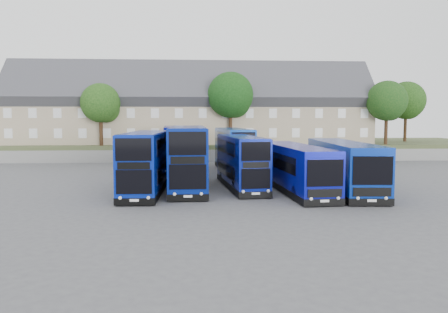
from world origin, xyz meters
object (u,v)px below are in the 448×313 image
coach_east_a (295,169)px  tree_far (407,102)px  tree_east (388,102)px  dd_front_left (146,163)px  tree_mid (232,97)px  dd_front_mid (188,158)px  tree_west (102,105)px

coach_east_a → tree_far: tree_far is taller
coach_east_a → tree_far: 38.50m
tree_east → tree_far: tree_far is taller
dd_front_left → coach_east_a: (10.94, -0.24, -0.47)m
dd_front_left → tree_mid: (8.18, 23.34, 5.94)m
tree_far → tree_east: bearing=-130.6°
dd_front_mid → coach_east_a: (7.92, -1.84, -0.65)m
coach_east_a → tree_east: 29.38m
dd_front_mid → dd_front_left: bearing=-152.8°
tree_east → tree_far: (6.00, 7.00, 0.34)m
dd_front_left → tree_mid: size_ratio=1.19×
dd_front_mid → tree_east: tree_east is taller
dd_front_left → tree_west: 24.64m
coach_east_a → tree_far: (23.24, 30.08, 6.07)m
tree_west → tree_far: 42.58m
tree_mid → tree_east: tree_mid is taller
coach_east_a → tree_mid: 24.59m
coach_east_a → tree_west: tree_west is taller
tree_mid → tree_east: 20.02m
tree_east → dd_front_mid: bearing=-139.8°
coach_east_a → tree_west: size_ratio=1.63×
tree_far → coach_east_a: bearing=-127.7°
dd_front_mid → tree_east: bearing=39.4°
tree_west → tree_far: bearing=9.5°
coach_east_a → tree_far: size_ratio=1.44×
tree_far → dd_front_left: bearing=-138.9°
dd_front_left → dd_front_mid: (3.02, 1.60, 0.18)m
dd_front_left → tree_west: size_ratio=1.43×
tree_east → tree_far: 9.23m
coach_east_a → dd_front_left: bearing=175.0°
tree_east → dd_front_left: bearing=-141.0°
dd_front_left → tree_east: bearing=40.5°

